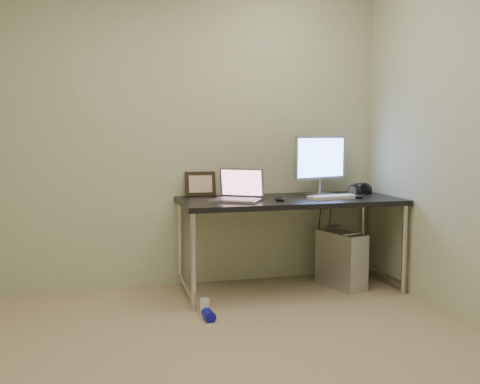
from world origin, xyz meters
The scene contains 17 objects.
floor centered at (0.00, 0.00, 0.00)m, with size 3.50×3.50×0.00m, color tan.
wall_back centered at (0.00, 1.75, 1.25)m, with size 3.50×0.02×2.50m, color beige.
desk centered at (0.86, 1.37, 0.68)m, with size 1.76×0.77×0.75m.
tower_computer centered at (1.31, 1.33, 0.23)m, with size 0.31×0.48×0.49m.
cable_a centered at (1.26, 1.70, 0.40)m, with size 0.01×0.01×0.70m, color black.
cable_b centered at (1.35, 1.68, 0.38)m, with size 0.01×0.01×0.72m, color black.
can_red centered at (0.07, 0.91, 0.06)m, with size 0.06×0.06×0.12m, color red.
can_white centered at (0.08, 0.90, 0.06)m, with size 0.07×0.07×0.12m, color white.
can_blue centered at (0.09, 0.81, 0.04)m, with size 0.07×0.07×0.13m, color #100CB9.
laptop centered at (0.42, 1.31, 0.81)m, with size 0.46×0.44×0.25m.
monitor centered at (1.19, 1.52, 1.04)m, with size 0.52×0.22×0.50m.
keyboard centered at (1.19, 1.25, 0.76)m, with size 0.41×0.14×0.03m, color silver.
mouse_right centered at (1.39, 1.24, 0.77)m, with size 0.08×0.12×0.04m, color black.
mouse_left centered at (0.74, 1.24, 0.77)m, with size 0.07×0.12×0.04m, color black.
headphones centered at (1.54, 1.48, 0.78)m, with size 0.21×0.12×0.12m.
picture_frame centered at (0.20, 1.70, 0.85)m, with size 0.25×0.03×0.20m, color black.
webcam centered at (0.49, 1.60, 0.84)m, with size 0.04×0.03×0.12m.
Camera 1 is at (-0.59, -2.65, 1.26)m, focal length 40.00 mm.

